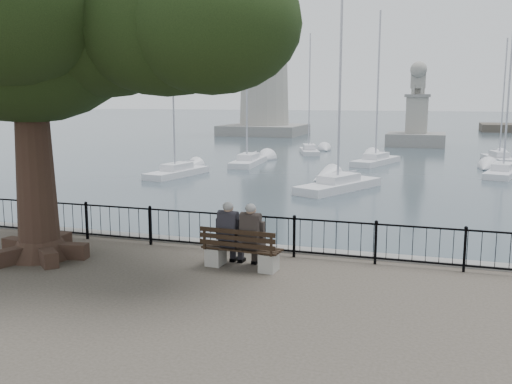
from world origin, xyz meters
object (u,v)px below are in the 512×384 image
at_px(bench, 241,254).
at_px(person_left, 231,236).
at_px(tree, 59,13).
at_px(lion_monument, 416,125).
at_px(person_right, 253,238).
at_px(lighthouse, 265,32).

relative_size(bench, person_left, 1.22).
bearing_deg(person_left, tree, -170.75).
xyz_separation_m(tree, lion_monument, (6.20, 49.27, -4.73)).
bearing_deg(lion_monument, person_left, -92.64).
bearing_deg(person_right, lighthouse, 106.79).
bearing_deg(lighthouse, bench, -73.46).
height_order(lighthouse, lion_monument, lighthouse).
bearing_deg(bench, person_left, 156.42).
xyz_separation_m(person_left, person_right, (0.57, -0.04, 0.00)).
xyz_separation_m(person_right, tree, (-4.52, -0.60, 5.14)).
bearing_deg(person_left, lighthouse, 106.31).
distance_m(bench, tree, 6.99).
bearing_deg(person_left, bench, -23.58).
xyz_separation_m(bench, lighthouse, (-18.06, 60.81, 11.88)).
height_order(person_left, tree, tree).
xyz_separation_m(lighthouse, lion_monument, (20.00, -12.06, -11.10)).
distance_m(person_left, person_right, 0.57).
bearing_deg(tree, lion_monument, 82.83).
distance_m(person_right, lighthouse, 64.47).
distance_m(person_right, tree, 6.87).
bearing_deg(bench, person_right, 18.20).
bearing_deg(person_right, person_left, 175.83).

